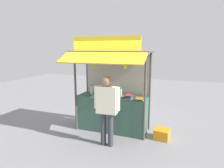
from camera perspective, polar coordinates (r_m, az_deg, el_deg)
name	(u,v)px	position (r m, az deg, el deg)	size (l,w,h in m)	color
ground_plane	(112,130)	(5.75, 0.00, -13.32)	(20.00, 20.00, 0.00)	gray
stall_counter	(112,113)	(5.56, 0.00, -8.62)	(1.96, 0.61, 1.00)	#385B4C
stall_structure	(113,76)	(5.40, 0.32, 2.39)	(2.16, 1.46, 2.60)	#4C4742
water_bottle_rear_center	(92,90)	(5.67, -6.01, -1.70)	(0.08, 0.08, 0.29)	silver
water_bottle_center	(144,94)	(5.26, 9.37, -3.00)	(0.07, 0.07, 0.23)	silver
water_bottle_back_right	(105,89)	(5.68, -2.15, -1.58)	(0.08, 0.08, 0.29)	silver
water_bottle_back_left	(103,91)	(5.54, -2.64, -1.99)	(0.08, 0.08, 0.27)	silver
water_bottle_front_left	(96,91)	(5.61, -4.77, -2.13)	(0.06, 0.06, 0.22)	silver
water_bottle_right	(121,93)	(5.40, 2.61, -2.54)	(0.06, 0.06, 0.23)	silver
magazine_stack_far_right	(129,97)	(5.21, 4.93, -3.71)	(0.21, 0.25, 0.10)	blue
magazine_stack_far_left	(100,97)	(5.32, -3.68, -3.71)	(0.20, 0.28, 0.04)	white
magazine_stack_mid_left	(114,96)	(5.36, 0.53, -3.44)	(0.21, 0.32, 0.07)	orange
magazine_stack_mid_right	(140,99)	(5.05, 8.15, -4.50)	(0.23, 0.26, 0.05)	green
banana_bunch_inner_left	(95,66)	(5.03, -5.14, 5.42)	(0.10, 0.10, 0.33)	#332D23
banana_bunch_inner_right	(125,66)	(4.74, 3.92, 5.32)	(0.11, 0.11, 0.31)	#332D23
vendor_person	(107,105)	(4.54, -1.54, -6.08)	(0.64, 0.24, 1.70)	#383842
plastic_crate	(162,134)	(5.34, 14.48, -14.06)	(0.37, 0.37, 0.26)	orange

